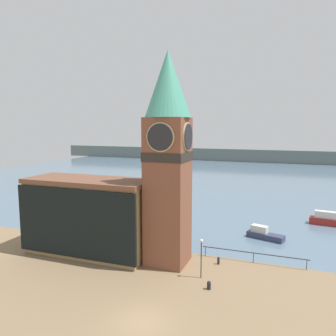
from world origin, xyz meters
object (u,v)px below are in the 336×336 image
Objects in this scene: pier_building at (88,216)px; mooring_bollard_near at (218,260)px; mooring_bollard_far at (209,285)px; lamp_post at (201,251)px; boat_near at (264,234)px; clock_tower at (168,154)px; boat_far at (333,221)px.

mooring_bollard_near is at bearing 7.76° from pier_building.
lamp_post reaches higher than mooring_bollard_far.
boat_near is 15.71m from mooring_bollard_far.
pier_building reaches higher than lamp_post.
mooring_bollard_near is (14.40, 1.96, -3.85)m from pier_building.
boat_near is 6.16× the size of mooring_bollard_near.
boat_near is at bearing 51.15° from clock_tower.
clock_tower is 10.05m from lamp_post.
boat_far reaches higher than mooring_bollard_far.
pier_building reaches higher than mooring_bollard_far.
lamp_post is (-4.80, -13.39, 2.10)m from boat_near.
mooring_bollard_near is (-3.86, -9.77, -0.15)m from boat_near.
pier_building reaches higher than mooring_bollard_near.
clock_tower is 13.04m from mooring_bollard_far.
lamp_post reaches higher than boat_near.
boat_near is at bearing -126.84° from boat_far.
lamp_post is (-0.94, -3.62, 2.25)m from mooring_bollard_near.
mooring_bollard_far is (-3.58, -15.29, -0.17)m from boat_near.
pier_building is (-9.29, -0.59, -7.26)m from clock_tower.
clock_tower is 4.51× the size of boat_near.
pier_building is at bearing 172.97° from lamp_post.
boat_near is 10.51m from mooring_bollard_near.
clock_tower is at bearing -164.96° from mooring_bollard_near.
boat_near is 1.26× the size of lamp_post.
boat_far is at bearing 55.85° from mooring_bollard_near.
boat_near reaches higher than mooring_bollard_far.
boat_far is at bearing 37.43° from pier_building.
clock_tower is 3.17× the size of boat_far.
pier_building is at bearing -134.89° from boat_far.
mooring_bollard_near is at bearing -94.24° from boat_near.
mooring_bollard_far is (5.39, -4.15, -11.13)m from clock_tower.
boat_near is at bearing 76.82° from mooring_bollard_far.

